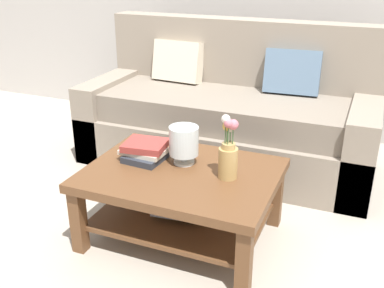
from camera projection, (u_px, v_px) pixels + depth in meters
The scene contains 6 objects.
ground_plane at pixel (192, 206), 2.96m from camera, with size 10.00×10.00×0.00m, color #ADA393.
couch at pixel (229, 116), 3.49m from camera, with size 2.16×0.90×1.06m.
coffee_table at pixel (182, 190), 2.53m from camera, with size 1.04×0.78×0.42m.
book_stack_main at pixel (145, 151), 2.60m from camera, with size 0.26×0.25×0.10m.
glass_hurricane_vase at pixel (184, 142), 2.52m from camera, with size 0.17×0.17×0.22m.
flower_pitcher at pixel (228, 153), 2.35m from camera, with size 0.10×0.10×0.35m.
Camera 1 is at (0.98, -2.37, 1.53)m, focal length 42.36 mm.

